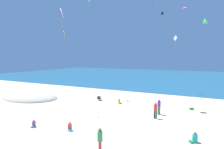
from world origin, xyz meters
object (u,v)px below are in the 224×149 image
person_2 (119,102)px  kite_green (205,20)px  person_5 (100,139)px  kite_orange (64,33)px  beach_chair_near_camera (99,98)px  kite_white (175,38)px  person_3 (155,109)px  person_6 (194,138)px  kite_black (162,14)px  person_4 (34,124)px  cooler_box (191,108)px  person_1 (159,106)px  kite_pink (62,13)px  kite_magenta (184,8)px  person_0 (70,127)px

person_2 → kite_green: bearing=-11.1°
person_5 → kite_orange: kite_orange is taller
beach_chair_near_camera → kite_white: (8.17, 12.14, 9.13)m
person_3 → person_6: size_ratio=2.07×
kite_black → person_4: bearing=-118.5°
beach_chair_near_camera → kite_green: bearing=-66.0°
cooler_box → person_1: size_ratio=0.33×
person_2 → person_4: person_2 is taller
person_1 → kite_white: bearing=-48.1°
kite_pink → kite_white: 20.53m
kite_magenta → kite_black: kite_magenta is taller
person_1 → person_6: 7.04m
cooler_box → person_6: bearing=-83.3°
person_1 → kite_green: kite_green is taller
cooler_box → kite_black: (-4.09, 1.73, 11.66)m
person_0 → kite_black: bearing=108.2°
person_2 → kite_green: size_ratio=0.35×
person_0 → person_4: 3.52m
person_2 → kite_pink: 13.08m
kite_green → kite_pink: 17.98m
kite_magenta → kite_white: size_ratio=0.58×
cooler_box → person_6: size_ratio=0.70×
person_5 → kite_black: size_ratio=1.58×
person_1 → kite_black: size_ratio=1.58×
person_3 → person_5: person_5 is taller
person_6 → kite_pink: size_ratio=0.39×
person_2 → cooler_box: bearing=-31.5°
person_0 → person_1: size_ratio=0.45×
person_0 → person_6: bearing=50.0°
person_4 → kite_orange: 20.61m
person_0 → person_3: (5.55, 6.54, 0.68)m
kite_magenta → person_6: bearing=-79.6°
beach_chair_near_camera → kite_orange: 14.05m
kite_magenta → kite_pink: bearing=-121.0°
beach_chair_near_camera → kite_pink: size_ratio=0.32×
person_0 → person_3: bearing=85.8°
person_1 → person_2: bearing=15.3°
person_1 → kite_black: 12.17m
kite_pink → kite_black: 12.68m
kite_black → person_1: bearing=-77.8°
beach_chair_near_camera → kite_magenta: kite_magenta is taller
person_3 → kite_green: kite_green is taller
person_6 → person_2: bearing=-84.6°
person_1 → kite_white: (-1.07, 15.04, 8.46)m
kite_green → kite_pink: kite_pink is taller
kite_white → kite_black: (-0.10, -9.62, 2.37)m
cooler_box → person_1: (-2.92, -3.70, 0.82)m
cooler_box → person_6: (1.10, -9.43, 0.14)m
cooler_box → kite_green: bearing=77.3°
person_1 → kite_green: size_ratio=0.88×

